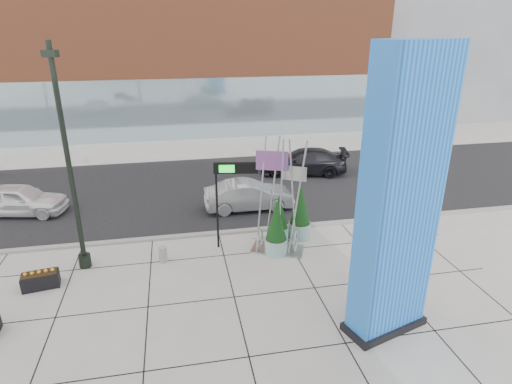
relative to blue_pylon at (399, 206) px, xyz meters
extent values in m
plane|color=#9E9991|center=(-5.49, 3.50, -4.23)|extent=(160.00, 160.00, 0.00)
cube|color=black|center=(-5.49, 13.50, -4.22)|extent=(80.00, 12.00, 0.02)
cube|color=gray|center=(-5.49, 7.50, -4.17)|extent=(80.00, 0.30, 0.12)
cube|color=brown|center=(-4.49, 30.50, 1.27)|extent=(34.00, 10.00, 11.00)
cube|color=#8CA5B2|center=(-4.49, 25.70, -1.73)|extent=(34.00, 0.60, 5.00)
cube|color=slate|center=(20.51, 35.50, 4.77)|extent=(20.00, 18.00, 18.00)
cube|color=blue|center=(0.00, 0.00, 0.15)|extent=(2.61, 1.66, 8.75)
cube|color=black|center=(0.00, 0.00, -4.10)|extent=(2.85, 1.91, 0.24)
cylinder|color=black|center=(-10.05, 5.70, 0.07)|extent=(0.19, 0.19, 8.60)
cylinder|color=black|center=(-10.05, 5.70, -3.96)|extent=(0.47, 0.47, 0.54)
cube|color=black|center=(-10.05, 5.70, 3.94)|extent=(0.59, 0.42, 0.24)
cube|color=#A9ACAD|center=(-2.15, 5.53, -4.20)|extent=(2.46, 1.91, 0.06)
cylinder|color=#A9ACAD|center=(-2.85, 5.33, -1.73)|extent=(0.09, 0.09, 5.00)
cylinder|color=#A9ACAD|center=(-2.45, 5.68, -1.73)|extent=(0.09, 0.09, 5.00)
cylinder|color=#A9ACAD|center=(-2.05, 5.43, -1.73)|extent=(0.09, 0.09, 5.00)
cylinder|color=#A9ACAD|center=(-1.60, 5.73, -1.73)|extent=(0.09, 0.09, 5.00)
cylinder|color=#A9ACAD|center=(-1.35, 5.28, -1.73)|extent=(0.09, 0.09, 5.00)
torus|color=#A9ACAD|center=(-2.90, 5.43, -3.75)|extent=(0.44, 0.86, 0.91)
torus|color=#A9ACAD|center=(-2.40, 5.63, -3.75)|extent=(0.44, 0.86, 0.91)
torus|color=#A9ACAD|center=(-1.90, 5.43, -3.75)|extent=(0.44, 0.86, 0.91)
torus|color=#A9ACAD|center=(-1.40, 5.63, -3.75)|extent=(0.44, 0.86, 0.91)
cube|color=red|center=(-2.45, 5.53, -0.22)|extent=(1.24, 0.50, 0.80)
cube|color=#A9ACAD|center=(-1.55, 5.63, -0.72)|extent=(0.89, 0.54, 0.60)
cylinder|color=gray|center=(-6.99, 5.50, -3.89)|extent=(0.34, 0.34, 0.67)
cylinder|color=black|center=(-4.62, 6.30, -2.33)|extent=(0.09, 0.09, 3.80)
cube|color=black|center=(-3.81, 6.30, -0.61)|extent=(1.81, 0.46, 0.45)
cube|color=#19D833|center=(-4.17, 6.20, -0.61)|extent=(0.63, 0.12, 0.32)
cylinder|color=#88B6AD|center=(-0.89, 6.54, -3.87)|extent=(1.01, 1.01, 0.71)
cylinder|color=black|center=(-0.89, 6.54, -3.52)|extent=(0.93, 0.93, 0.06)
cone|color=black|center=(-0.89, 6.54, -2.61)|extent=(0.91, 0.91, 1.82)
cylinder|color=#88B6AD|center=(-2.29, 5.30, -3.89)|extent=(0.96, 0.96, 0.67)
cylinder|color=black|center=(-2.29, 5.30, -3.55)|extent=(0.88, 0.88, 0.06)
cone|color=black|center=(-2.29, 5.30, -2.69)|extent=(0.86, 0.86, 1.73)
cylinder|color=#88B6AD|center=(-1.88, 6.47, -3.92)|extent=(0.88, 0.88, 0.62)
cylinder|color=black|center=(-1.88, 6.47, -3.61)|extent=(0.81, 0.81, 0.05)
cone|color=black|center=(-1.88, 6.47, -2.82)|extent=(0.79, 0.79, 1.58)
cube|color=black|center=(-11.40, 4.50, -3.95)|extent=(1.36, 0.84, 0.55)
cube|color=black|center=(-11.40, 4.50, -3.66)|extent=(1.26, 0.73, 0.05)
imported|color=white|center=(-14.11, 11.70, -3.45)|extent=(4.84, 2.71, 1.55)
imported|color=#93969A|center=(-2.60, 10.08, -3.47)|extent=(4.61, 1.63, 1.51)
imported|color=black|center=(1.88, 15.07, -3.42)|extent=(5.88, 3.37, 1.60)
camera|label=1|loc=(-6.17, -10.23, 4.85)|focal=30.00mm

